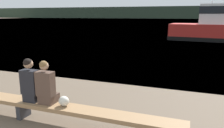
{
  "coord_description": "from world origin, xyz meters",
  "views": [
    {
      "loc": [
        3.18,
        -0.72,
        2.49
      ],
      "look_at": [
        0.66,
        6.26,
        0.81
      ],
      "focal_mm": 35.0,
      "sensor_mm": 36.0,
      "label": 1
    }
  ],
  "objects": [
    {
      "name": "shopping_bag",
      "position": [
        0.58,
        3.27,
        0.58
      ],
      "size": [
        0.25,
        0.2,
        0.23
      ],
      "color": "beige",
      "rests_on": "bench_main"
    },
    {
      "name": "person_right",
      "position": [
        0.13,
        3.27,
        0.9
      ],
      "size": [
        0.41,
        0.4,
        1.03
      ],
      "color": "#4C382D",
      "rests_on": "bench_main"
    },
    {
      "name": "water_surface",
      "position": [
        0.0,
        126.61,
        0.0
      ],
      "size": [
        240.0,
        240.0,
        0.0
      ],
      "primitive_type": "plane",
      "color": "#426B8E",
      "rests_on": "ground"
    },
    {
      "name": "person_left",
      "position": [
        -0.3,
        3.26,
        0.93
      ],
      "size": [
        0.41,
        0.41,
        1.05
      ],
      "color": "black",
      "rests_on": "bench_main"
    },
    {
      "name": "far_shoreline",
      "position": [
        0.0,
        152.08,
        3.88
      ],
      "size": [
        600.0,
        12.0,
        7.76
      ],
      "primitive_type": "cube",
      "color": "#2D3D2D",
      "rests_on": "ground"
    },
    {
      "name": "bench_main",
      "position": [
        -0.59,
        3.26,
        0.38
      ],
      "size": [
        7.75,
        0.45,
        0.46
      ],
      "color": "#8E6B47",
      "rests_on": "ground"
    },
    {
      "name": "tugboat_red",
      "position": [
        4.84,
        22.82,
        1.1
      ],
      "size": [
        7.62,
        3.9,
        6.31
      ],
      "rotation": [
        0.0,
        0.0,
        1.46
      ],
      "color": "red",
      "rests_on": "water_surface"
    }
  ]
}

